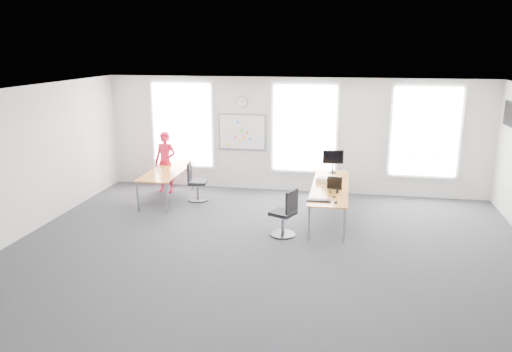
% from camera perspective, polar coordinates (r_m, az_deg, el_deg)
% --- Properties ---
extents(floor, '(10.00, 10.00, 0.00)m').
position_cam_1_polar(floor, '(9.72, 1.39, -8.19)').
color(floor, '#26252A').
rests_on(floor, ground).
extents(ceiling, '(10.00, 10.00, 0.00)m').
position_cam_1_polar(ceiling, '(8.98, 1.51, 9.72)').
color(ceiling, silver).
rests_on(ceiling, ground).
extents(wall_back, '(10.00, 0.00, 10.00)m').
position_cam_1_polar(wall_back, '(13.12, 4.23, 4.65)').
color(wall_back, silver).
rests_on(wall_back, ground).
extents(wall_front, '(10.00, 0.00, 10.00)m').
position_cam_1_polar(wall_front, '(5.53, -5.23, -9.70)').
color(wall_front, silver).
rests_on(wall_front, ground).
extents(wall_left, '(0.00, 10.00, 10.00)m').
position_cam_1_polar(wall_left, '(11.15, -24.84, 1.53)').
color(wall_left, silver).
rests_on(wall_left, ground).
extents(window_left, '(1.60, 0.06, 2.20)m').
position_cam_1_polar(window_left, '(13.70, -8.40, 5.82)').
color(window_left, silver).
rests_on(window_left, wall_back).
extents(window_mid, '(1.60, 0.06, 2.20)m').
position_cam_1_polar(window_mid, '(13.02, 5.55, 5.45)').
color(window_mid, silver).
rests_on(window_mid, wall_back).
extents(window_right, '(1.60, 0.06, 2.20)m').
position_cam_1_polar(window_right, '(13.11, 18.76, 4.80)').
color(window_right, silver).
rests_on(window_right, wall_back).
extents(desk_right, '(0.81, 3.02, 0.73)m').
position_cam_1_polar(desk_right, '(11.27, 8.46, -1.39)').
color(desk_right, orange).
rests_on(desk_right, ground).
extents(desk_left, '(0.82, 2.05, 0.75)m').
position_cam_1_polar(desk_left, '(12.62, -10.25, 0.27)').
color(desk_left, orange).
rests_on(desk_left, ground).
extents(chair_right, '(0.59, 0.59, 0.99)m').
position_cam_1_polar(chair_right, '(10.17, 3.38, -4.54)').
color(chair_right, black).
rests_on(chair_right, ground).
extents(chair_left, '(0.52, 0.52, 0.97)m').
position_cam_1_polar(chair_left, '(12.55, -6.94, -0.90)').
color(chair_left, black).
rests_on(chair_left, ground).
extents(person, '(0.64, 0.47, 1.62)m').
position_cam_1_polar(person, '(13.30, -10.30, 1.57)').
color(person, red).
rests_on(person, ground).
extents(whiteboard, '(1.20, 0.03, 0.90)m').
position_cam_1_polar(whiteboard, '(13.29, -1.59, 5.04)').
color(whiteboard, white).
rests_on(whiteboard, wall_back).
extents(wall_clock, '(0.30, 0.04, 0.30)m').
position_cam_1_polar(wall_clock, '(13.18, -1.62, 8.47)').
color(wall_clock, gray).
rests_on(wall_clock, wall_back).
extents(tv, '(0.06, 0.90, 0.55)m').
position_cam_1_polar(tv, '(12.45, 27.16, 6.27)').
color(tv, black).
rests_on(tv, wall_right).
extents(keyboard, '(0.49, 0.18, 0.02)m').
position_cam_1_polar(keyboard, '(10.15, 7.20, -2.79)').
color(keyboard, black).
rests_on(keyboard, desk_right).
extents(mouse, '(0.09, 0.13, 0.04)m').
position_cam_1_polar(mouse, '(10.08, 9.11, -2.93)').
color(mouse, black).
rests_on(mouse, desk_right).
extents(lens_cap, '(0.08, 0.08, 0.01)m').
position_cam_1_polar(lens_cap, '(10.45, 8.91, -2.39)').
color(lens_cap, black).
rests_on(lens_cap, desk_right).
extents(headphones, '(0.19, 0.10, 0.11)m').
position_cam_1_polar(headphones, '(10.74, 8.83, -1.66)').
color(headphones, black).
rests_on(headphones, desk_right).
extents(laptop_sleeve, '(0.34, 0.25, 0.27)m').
position_cam_1_polar(laptop_sleeve, '(10.99, 8.96, -0.85)').
color(laptop_sleeve, black).
rests_on(laptop_sleeve, desk_right).
extents(paper_stack, '(0.37, 0.31, 0.11)m').
position_cam_1_polar(paper_stack, '(11.52, 7.76, -0.48)').
color(paper_stack, '#F3E6BF').
rests_on(paper_stack, desk_right).
extents(monitor, '(0.51, 0.21, 0.57)m').
position_cam_1_polar(monitor, '(12.38, 8.79, 1.90)').
color(monitor, black).
rests_on(monitor, desk_right).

